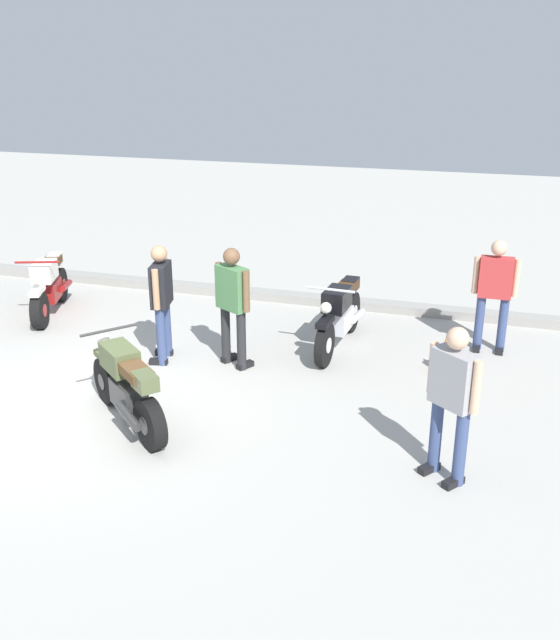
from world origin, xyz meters
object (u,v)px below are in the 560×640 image
person_in_black_shirt (162,296)px  person_in_red_shirt (495,289)px  motorcycle_olive_vintage (127,387)px  traffic_cone (445,355)px  motorcycle_cream_vintage (49,286)px  person_in_gray_shirt (452,394)px  person_in_green_shirt (233,300)px  motorcycle_black_cruiser (340,315)px

person_in_black_shirt → person_in_red_shirt: (4.50, 1.72, -0.01)m
motorcycle_olive_vintage → traffic_cone: bearing=-103.3°
person_in_red_shirt → motorcycle_cream_vintage: bearing=-86.0°
motorcycle_olive_vintage → person_in_gray_shirt: bearing=-140.8°
person_in_green_shirt → person_in_black_shirt: bearing=125.0°
person_in_green_shirt → traffic_cone: bearing=-48.2°
person_in_red_shirt → person_in_green_shirt: 3.83m
motorcycle_cream_vintage → motorcycle_olive_vintage: bearing=25.4°
motorcycle_cream_vintage → person_in_red_shirt: bearing=74.3°
motorcycle_cream_vintage → traffic_cone: 6.63m
motorcycle_black_cruiser → person_in_red_shirt: size_ratio=1.24×
motorcycle_cream_vintage → person_in_gray_shirt: bearing=45.5°
motorcycle_olive_vintage → person_in_black_shirt: person_in_black_shirt is taller
person_in_red_shirt → traffic_cone: bearing=-30.1°
person_in_gray_shirt → person_in_red_shirt: bearing=-148.5°
motorcycle_cream_vintage → person_in_red_shirt: (7.19, 0.48, 0.48)m
motorcycle_olive_vintage → person_in_green_shirt: person_in_green_shirt is taller
person_in_red_shirt → person_in_green_shirt: bearing=-64.8°
traffic_cone → motorcycle_black_cruiser: bearing=163.6°
person_in_gray_shirt → traffic_cone: bearing=-138.1°
motorcycle_cream_vintage → motorcycle_black_cruiser: size_ratio=0.90×
person_in_black_shirt → person_in_gray_shirt: (4.14, -1.94, -0.01)m
motorcycle_black_cruiser → person_in_red_shirt: (2.18, 0.53, 0.45)m
motorcycle_olive_vintage → person_in_black_shirt: 1.96m
motorcycle_olive_vintage → person_in_green_shirt: 2.12m
person_in_red_shirt → person_in_green_shirt: (-3.47, -1.62, 0.03)m
motorcycle_olive_vintage → person_in_black_shirt: size_ratio=0.93×
motorcycle_cream_vintage → person_in_gray_shirt: person_in_gray_shirt is taller
person_in_green_shirt → traffic_cone: size_ratio=3.27×
motorcycle_olive_vintage → person_in_red_shirt: person_in_red_shirt is taller
person_in_black_shirt → motorcycle_cream_vintage: bearing=-36.1°
motorcycle_cream_vintage → motorcycle_black_cruiser: 5.01m
motorcycle_cream_vintage → motorcycle_black_cruiser: motorcycle_black_cruiser is taller
person_in_black_shirt → traffic_cone: (3.92, 0.72, -0.72)m
motorcycle_black_cruiser → motorcycle_cream_vintage: bearing=-86.5°
person_in_black_shirt → motorcycle_olive_vintage: bearing=90.6°
motorcycle_black_cruiser → motorcycle_olive_vintage: size_ratio=1.32×
person_in_black_shirt → person_in_green_shirt: bearing=173.8°
motorcycle_olive_vintage → motorcycle_cream_vintage: bearing=-4.6°
motorcycle_cream_vintage → person_in_green_shirt: size_ratio=1.09×
person_in_green_shirt → traffic_cone: 3.04m
motorcycle_olive_vintage → person_in_gray_shirt: size_ratio=0.94×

